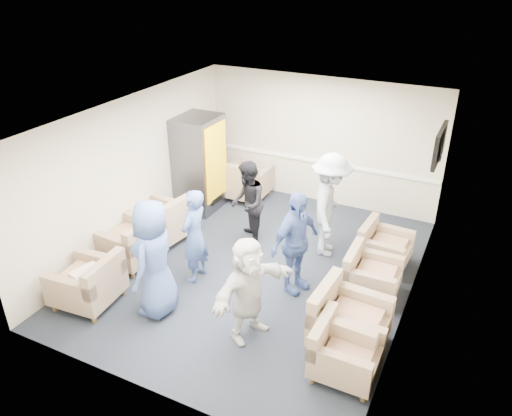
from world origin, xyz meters
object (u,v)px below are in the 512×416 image
at_px(person_mid_left, 194,236).
at_px(armchair_right_midnear, 346,322).
at_px(armchair_right_near, 342,353).
at_px(person_back_left, 248,203).
at_px(armchair_corner, 245,183).
at_px(armchair_left_mid, 133,244).
at_px(person_back_right, 330,206).
at_px(person_mid_right, 295,243).
at_px(person_front_left, 154,259).
at_px(person_front_right, 248,289).
at_px(vending_machine, 200,164).
at_px(armchair_left_near, 90,284).
at_px(armchair_right_midfar, 369,277).
at_px(armchair_right_far, 382,248).
at_px(armchair_left_far, 160,224).

bearing_deg(person_mid_left, armchair_right_midnear, 81.27).
xyz_separation_m(armchair_right_near, person_back_left, (-2.58, 2.41, 0.47)).
bearing_deg(armchair_corner, armchair_left_mid, 78.33).
xyz_separation_m(person_back_right, person_mid_right, (-0.12, -1.29, -0.09)).
xyz_separation_m(armchair_right_midnear, person_front_left, (-2.74, -0.53, 0.54)).
bearing_deg(person_front_right, vending_machine, 60.28).
distance_m(person_mid_left, person_back_right, 2.41).
bearing_deg(person_back_right, person_mid_left, 122.62).
relative_size(vending_machine, person_mid_left, 1.23).
bearing_deg(armchair_left_near, armchair_right_near, 90.01).
bearing_deg(armchair_right_midfar, armchair_left_near, 118.47).
bearing_deg(person_back_left, armchair_right_far, 71.48).
xyz_separation_m(armchair_right_midnear, vending_machine, (-3.99, 2.72, 0.62)).
distance_m(armchair_left_mid, person_mid_left, 1.31).
height_order(armchair_right_midnear, armchair_right_far, armchair_right_midnear).
bearing_deg(armchair_left_mid, person_back_right, 127.09).
xyz_separation_m(armchair_left_mid, person_mid_right, (2.80, 0.50, 0.49)).
height_order(person_mid_left, person_back_left, person_mid_left).
relative_size(armchair_right_far, person_front_right, 0.54).
distance_m(armchair_left_mid, armchair_right_midfar, 4.01).
bearing_deg(armchair_right_near, person_mid_left, 71.07).
xyz_separation_m(armchair_left_near, person_back_left, (1.31, 2.72, 0.44)).
distance_m(person_front_left, person_mid_right, 2.15).
distance_m(person_front_left, person_mid_left, 0.97).
relative_size(armchair_right_midnear, person_back_left, 0.62).
relative_size(person_front_left, person_mid_right, 1.07).
bearing_deg(armchair_left_mid, armchair_corner, 175.22).
height_order(armchair_right_near, person_front_left, person_front_left).
relative_size(armchair_right_midfar, person_mid_right, 0.48).
xyz_separation_m(armchair_right_far, person_back_right, (-0.97, -0.06, 0.63)).
distance_m(armchair_right_midnear, person_front_left, 2.85).
bearing_deg(armchair_right_near, armchair_left_mid, 77.60).
distance_m(armchair_right_far, person_mid_right, 1.81).
xyz_separation_m(person_mid_left, person_back_right, (1.68, 1.72, 0.14)).
distance_m(armchair_right_far, person_mid_left, 3.23).
height_order(armchair_left_near, armchair_left_mid, armchair_left_mid).
xyz_separation_m(person_mid_left, person_back_left, (0.23, 1.43, -0.01)).
bearing_deg(person_front_left, armchair_corner, -178.73).
relative_size(armchair_corner, person_back_left, 0.61).
xyz_separation_m(armchair_left_mid, person_front_left, (1.17, -0.90, 0.55)).
bearing_deg(armchair_right_near, person_back_right, 22.81).
bearing_deg(armchair_right_far, armchair_right_midfar, -175.05).
height_order(armchair_right_midnear, armchair_corner, armchair_corner).
xyz_separation_m(vending_machine, person_back_left, (1.53, -0.84, -0.20)).
distance_m(armchair_left_far, armchair_right_midfar, 3.89).
distance_m(armchair_right_far, person_front_right, 2.95).
height_order(armchair_left_mid, person_front_right, person_front_right).
height_order(person_back_left, person_front_right, person_back_left).
height_order(armchair_right_near, person_mid_right, person_mid_right).
bearing_deg(vending_machine, person_mid_left, -60.18).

